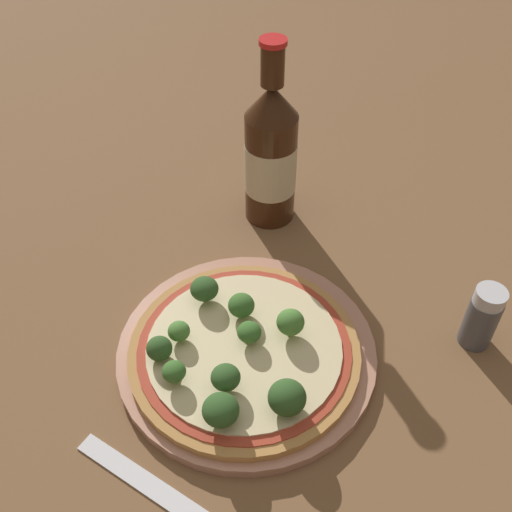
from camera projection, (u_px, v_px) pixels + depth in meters
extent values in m
plane|color=brown|center=(230.00, 347.00, 0.64)|extent=(3.00, 3.00, 0.00)
cylinder|color=tan|center=(246.00, 353.00, 0.63)|extent=(0.27, 0.27, 0.01)
cylinder|color=#B77F42|center=(244.00, 351.00, 0.61)|extent=(0.24, 0.24, 0.01)
cylinder|color=#A83823|center=(244.00, 348.00, 0.61)|extent=(0.22, 0.22, 0.00)
cylinder|color=beige|center=(244.00, 347.00, 0.61)|extent=(0.20, 0.20, 0.00)
cylinder|color=#7A9E5B|center=(226.00, 385.00, 0.57)|extent=(0.01, 0.01, 0.01)
ellipsoid|color=#2D5123|center=(226.00, 377.00, 0.56)|extent=(0.03, 0.03, 0.02)
cylinder|color=#7A9E5B|center=(247.00, 341.00, 0.61)|extent=(0.01, 0.01, 0.01)
ellipsoid|color=#386628|center=(247.00, 335.00, 0.60)|extent=(0.02, 0.02, 0.02)
cylinder|color=#7A9E5B|center=(180.00, 337.00, 0.61)|extent=(0.01, 0.01, 0.01)
ellipsoid|color=#477A33|center=(179.00, 331.00, 0.60)|extent=(0.02, 0.02, 0.02)
cylinder|color=#7A9E5B|center=(221.00, 417.00, 0.54)|extent=(0.01, 0.01, 0.01)
ellipsoid|color=#2D5123|center=(221.00, 410.00, 0.54)|extent=(0.03, 0.03, 0.03)
cylinder|color=#7A9E5B|center=(205.00, 296.00, 0.65)|extent=(0.01, 0.01, 0.01)
ellipsoid|color=#2D5123|center=(204.00, 289.00, 0.64)|extent=(0.03, 0.03, 0.02)
cylinder|color=#7A9E5B|center=(290.00, 330.00, 0.61)|extent=(0.01, 0.01, 0.01)
ellipsoid|color=#477A33|center=(290.00, 322.00, 0.61)|extent=(0.03, 0.03, 0.03)
cylinder|color=#7A9E5B|center=(287.00, 405.00, 0.55)|extent=(0.01, 0.01, 0.01)
ellipsoid|color=#2D5123|center=(287.00, 398.00, 0.54)|extent=(0.04, 0.04, 0.03)
cylinder|color=#7A9E5B|center=(175.00, 378.00, 0.57)|extent=(0.01, 0.01, 0.01)
ellipsoid|color=#386628|center=(174.00, 371.00, 0.57)|extent=(0.02, 0.02, 0.02)
cylinder|color=#7A9E5B|center=(242.00, 312.00, 0.63)|extent=(0.01, 0.01, 0.01)
ellipsoid|color=#386628|center=(242.00, 305.00, 0.63)|extent=(0.03, 0.03, 0.02)
cylinder|color=#7A9E5B|center=(160.00, 355.00, 0.60)|extent=(0.01, 0.01, 0.01)
ellipsoid|color=#2D5123|center=(159.00, 349.00, 0.59)|extent=(0.03, 0.03, 0.02)
cylinder|color=#381E0F|center=(270.00, 168.00, 0.74)|extent=(0.06, 0.06, 0.15)
cylinder|color=#C6B793|center=(271.00, 166.00, 0.74)|extent=(0.06, 0.06, 0.07)
cone|color=#381E0F|center=(272.00, 101.00, 0.68)|extent=(0.06, 0.06, 0.04)
cylinder|color=#381E0F|center=(273.00, 65.00, 0.65)|extent=(0.03, 0.03, 0.05)
cylinder|color=red|center=(273.00, 42.00, 0.63)|extent=(0.03, 0.03, 0.01)
cylinder|color=#4C4C51|center=(480.00, 322.00, 0.62)|extent=(0.03, 0.03, 0.06)
cylinder|color=silver|center=(490.00, 297.00, 0.60)|extent=(0.03, 0.03, 0.02)
cube|color=silver|center=(161.00, 493.00, 0.52)|extent=(0.02, 0.19, 0.00)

